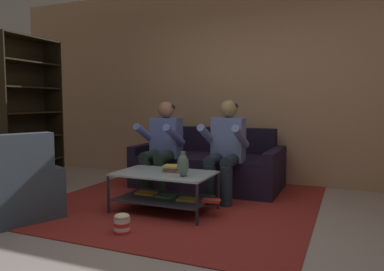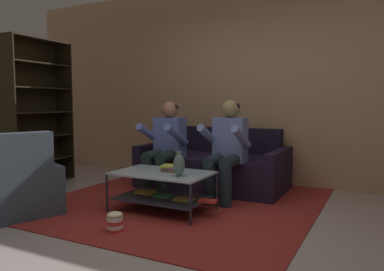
{
  "view_description": "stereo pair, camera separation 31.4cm",
  "coord_description": "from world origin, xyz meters",
  "views": [
    {
      "loc": [
        1.31,
        -2.92,
        1.16
      ],
      "look_at": [
        -0.35,
        0.97,
        0.79
      ],
      "focal_mm": 35.0,
      "sensor_mm": 36.0,
      "label": 1
    },
    {
      "loc": [
        1.59,
        -2.79,
        1.16
      ],
      "look_at": [
        -0.35,
        0.97,
        0.79
      ],
      "focal_mm": 35.0,
      "sensor_mm": 36.0,
      "label": 2
    }
  ],
  "objects": [
    {
      "name": "vase",
      "position": [
        -0.22,
        0.43,
        0.54
      ],
      "size": [
        0.12,
        0.12,
        0.25
      ],
      "color": "#50695E",
      "rests_on": "coffee_table"
    },
    {
      "name": "ground",
      "position": [
        0.0,
        0.0,
        0.0
      ],
      "size": [
        16.8,
        16.8,
        0.0
      ],
      "primitive_type": "plane",
      "color": "#AC9D98"
    },
    {
      "name": "popcorn_tub",
      "position": [
        -0.52,
        -0.2,
        0.09
      ],
      "size": [
        0.14,
        0.14,
        0.18
      ],
      "color": "red",
      "rests_on": "ground"
    },
    {
      "name": "back_partition",
      "position": [
        0.0,
        2.46,
        1.45
      ],
      "size": [
        8.4,
        0.12,
        2.9
      ],
      "primitive_type": "cube",
      "color": "tan",
      "rests_on": "ground"
    },
    {
      "name": "book_stack",
      "position": [
        -0.42,
        0.63,
        0.46
      ],
      "size": [
        0.23,
        0.21,
        0.07
      ],
      "color": "#97764B",
      "rests_on": "coffee_table"
    },
    {
      "name": "area_rug",
      "position": [
        -0.48,
        1.07,
        0.01
      ],
      "size": [
        3.0,
        3.24,
        0.01
      ],
      "color": "maroon",
      "rests_on": "ground"
    },
    {
      "name": "coffee_table",
      "position": [
        -0.48,
        0.54,
        0.28
      ],
      "size": [
        1.13,
        0.64,
        0.42
      ],
      "color": "#ABC1CB",
      "rests_on": "ground"
    },
    {
      "name": "person_seated_right",
      "position": [
        -0.05,
        1.27,
        0.65
      ],
      "size": [
        0.5,
        0.58,
        1.19
      ],
      "color": "#1E2934",
      "rests_on": "ground"
    },
    {
      "name": "person_seated_left",
      "position": [
        -0.89,
        1.27,
        0.65
      ],
      "size": [
        0.5,
        0.58,
        1.17
      ],
      "color": "#1D2D27",
      "rests_on": "ground"
    },
    {
      "name": "armchair",
      "position": [
        -1.79,
        -0.27,
        0.28
      ],
      "size": [
        1.07,
        1.07,
        0.87
      ],
      "color": "#343F4B",
      "rests_on": "ground"
    },
    {
      "name": "couch",
      "position": [
        -0.47,
        1.83,
        0.28
      ],
      "size": [
        1.95,
        0.97,
        0.8
      ],
      "color": "black",
      "rests_on": "ground"
    },
    {
      "name": "bookshelf",
      "position": [
        -2.83,
        0.88,
        0.93
      ],
      "size": [
        0.39,
        1.06,
        2.04
      ],
      "color": "black",
      "rests_on": "ground"
    }
  ]
}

